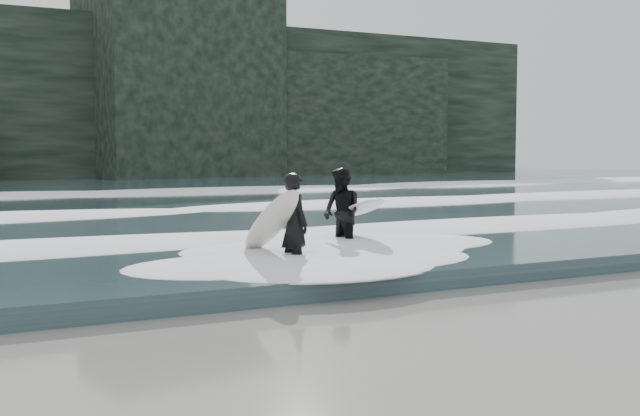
# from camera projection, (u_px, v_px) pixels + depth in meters

# --- Properties ---
(ground) EXTENTS (120.00, 120.00, 0.00)m
(ground) POSITION_uv_depth(u_px,v_px,m) (608.00, 334.00, 8.83)
(ground) COLOR olive
(ground) RESTS_ON ground
(sea) EXTENTS (90.00, 52.00, 0.30)m
(sea) POSITION_uv_depth(u_px,v_px,m) (83.00, 193.00, 34.47)
(sea) COLOR #2D4149
(sea) RESTS_ON ground
(headland) EXTENTS (70.00, 9.00, 10.00)m
(headland) POSITION_uv_depth(u_px,v_px,m) (26.00, 101.00, 49.15)
(headland) COLOR black
(headland) RESTS_ON ground
(foam_near) EXTENTS (60.00, 3.20, 0.20)m
(foam_near) POSITION_uv_depth(u_px,v_px,m) (273.00, 227.00, 16.76)
(foam_near) COLOR white
(foam_near) RESTS_ON sea
(foam_mid) EXTENTS (60.00, 4.00, 0.24)m
(foam_mid) POSITION_uv_depth(u_px,v_px,m) (173.00, 205.00, 22.95)
(foam_mid) COLOR white
(foam_mid) RESTS_ON sea
(foam_far) EXTENTS (60.00, 4.80, 0.30)m
(foam_far) POSITION_uv_depth(u_px,v_px,m) (103.00, 190.00, 30.91)
(foam_far) COLOR white
(foam_far) RESTS_ON sea
(surfer_left) EXTENTS (0.96, 1.93, 1.65)m
(surfer_left) POSITION_uv_depth(u_px,v_px,m) (288.00, 223.00, 12.97)
(surfer_left) COLOR black
(surfer_left) RESTS_ON ground
(surfer_right) EXTENTS (1.38, 2.32, 1.68)m
(surfer_right) POSITION_uv_depth(u_px,v_px,m) (345.00, 212.00, 15.16)
(surfer_right) COLOR black
(surfer_right) RESTS_ON ground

